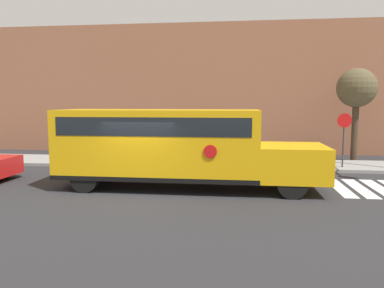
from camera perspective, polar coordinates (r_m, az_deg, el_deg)
ground_plane at (r=13.06m, az=-8.08°, el=-7.68°), size 60.00×60.00×0.00m
sidewalk_strip at (r=19.27m, az=-3.02°, el=-2.85°), size 44.00×3.00×0.15m
building_backdrop at (r=25.46m, az=-0.46°, el=8.28°), size 32.00×4.00×8.01m
crosswalk_stripes at (r=15.45m, az=26.65°, el=-6.09°), size 3.30×3.20×0.01m
school_bus at (r=13.73m, az=-2.92°, el=0.02°), size 9.62×2.57×2.89m
stop_sign at (r=18.63m, az=22.13°, el=1.50°), size 0.65×0.10×2.65m
tree_near_sidewalk at (r=21.88m, az=23.80°, el=7.61°), size 2.07×2.07×4.97m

